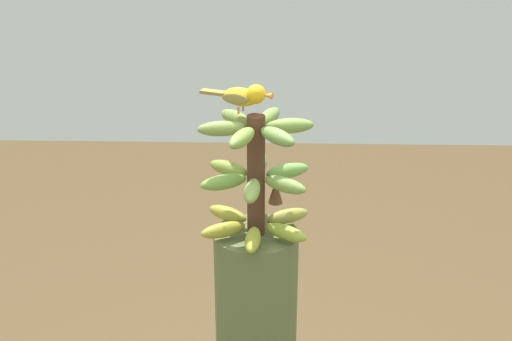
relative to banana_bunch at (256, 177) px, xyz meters
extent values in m
cylinder|color=#4C2D1E|center=(0.00, 0.00, 0.00)|extent=(0.04, 0.04, 0.31)
ellipsoid|color=olive|center=(-0.01, -0.09, -0.13)|extent=(0.04, 0.12, 0.04)
ellipsoid|color=#8FA334|center=(0.07, -0.05, -0.13)|extent=(0.12, 0.09, 0.04)
ellipsoid|color=olive|center=(0.08, 0.04, -0.13)|extent=(0.12, 0.08, 0.04)
ellipsoid|color=#98953F|center=(0.00, 0.09, -0.13)|extent=(0.04, 0.12, 0.04)
ellipsoid|color=#9C9631|center=(-0.08, 0.05, -0.13)|extent=(0.12, 0.09, 0.04)
ellipsoid|color=#9C962F|center=(-0.08, -0.04, -0.13)|extent=(0.12, 0.08, 0.04)
ellipsoid|color=olive|center=(-0.07, 0.05, 0.00)|extent=(0.12, 0.10, 0.04)
ellipsoid|color=olive|center=(-0.08, -0.04, 0.00)|extent=(0.12, 0.08, 0.04)
ellipsoid|color=#7E9E4B|center=(-0.01, -0.08, 0.00)|extent=(0.05, 0.12, 0.04)
ellipsoid|color=#799848|center=(0.07, -0.05, 0.00)|extent=(0.12, 0.10, 0.04)
ellipsoid|color=#6EA246|center=(0.08, 0.04, 0.00)|extent=(0.12, 0.08, 0.04)
ellipsoid|color=#718F4C|center=(0.01, 0.08, 0.00)|extent=(0.05, 0.12, 0.04)
ellipsoid|color=olive|center=(0.08, 0.01, 0.13)|extent=(0.12, 0.05, 0.04)
ellipsoid|color=olive|center=(0.03, 0.08, 0.13)|extent=(0.08, 0.12, 0.04)
ellipsoid|color=olive|center=(-0.05, 0.06, 0.13)|extent=(0.10, 0.11, 0.04)
ellipsoid|color=olive|center=(-0.08, -0.01, 0.13)|extent=(0.12, 0.05, 0.04)
ellipsoid|color=olive|center=(-0.03, -0.07, 0.13)|extent=(0.08, 0.12, 0.04)
ellipsoid|color=#6B9346|center=(0.05, -0.06, 0.13)|extent=(0.10, 0.11, 0.04)
cone|color=brown|center=(0.05, -0.01, -0.04)|extent=(0.04, 0.04, 0.06)
cylinder|color=#C68933|center=(-0.04, 0.01, 0.16)|extent=(0.01, 0.01, 0.02)
cylinder|color=#C68933|center=(-0.03, 0.04, 0.16)|extent=(0.01, 0.01, 0.02)
ellipsoid|color=gold|center=(-0.04, 0.02, 0.19)|extent=(0.10, 0.07, 0.04)
ellipsoid|color=olive|center=(-0.05, 0.01, 0.19)|extent=(0.06, 0.03, 0.03)
ellipsoid|color=olive|center=(-0.03, 0.05, 0.19)|extent=(0.06, 0.03, 0.03)
cube|color=olive|center=(-0.10, 0.05, 0.20)|extent=(0.07, 0.05, 0.01)
sphere|color=gold|center=(0.00, 0.01, 0.20)|extent=(0.05, 0.05, 0.05)
sphere|color=black|center=(0.01, 0.02, 0.21)|extent=(0.01, 0.01, 0.01)
cone|color=orange|center=(0.03, 0.00, 0.20)|extent=(0.03, 0.02, 0.02)
camera|label=1|loc=(0.04, -1.54, 0.67)|focal=48.71mm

